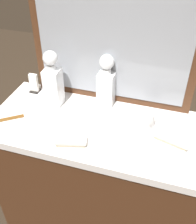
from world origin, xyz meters
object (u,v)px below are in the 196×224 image
crystal_decanter_center (106,85)px  porcelain_dish (99,125)px  tortoiseshell_comb (11,118)px  napkin_holder (34,84)px  silver_brush_front (172,140)px  silver_brush_right (71,141)px  crystal_tumbler_front (145,120)px  crystal_decanter_rear (53,84)px

crystal_decanter_center → porcelain_dish: (0.02, -0.19, -0.11)m
porcelain_dish → tortoiseshell_comb: (-0.43, -0.08, -0.00)m
porcelain_dish → napkin_holder: size_ratio=0.56×
silver_brush_front → silver_brush_right: 0.45m
crystal_decanter_center → tortoiseshell_comb: bearing=-147.2°
silver_brush_right → porcelain_dish: bearing=61.7°
crystal_tumbler_front → crystal_decanter_center: bearing=150.9°
porcelain_dish → tortoiseshell_comb: porcelain_dish is taller
silver_brush_right → porcelain_dish: 0.17m
crystal_decanter_center → silver_brush_front: size_ratio=1.63×
porcelain_dish → silver_brush_right: bearing=-118.3°
silver_brush_front → porcelain_dish: bearing=178.7°
crystal_decanter_rear → porcelain_dish: (0.27, -0.10, -0.12)m
silver_brush_front → porcelain_dish: silver_brush_front is taller
silver_brush_right → porcelain_dish: size_ratio=2.46×
crystal_tumbler_front → silver_brush_front: bearing=-27.0°
crystal_decanter_center → tortoiseshell_comb: crystal_decanter_center is taller
tortoiseshell_comb → napkin_holder: 0.26m
tortoiseshell_comb → crystal_decanter_center: bearing=32.8°
crystal_decanter_rear → silver_brush_front: 0.64m
napkin_holder → porcelain_dish: bearing=-22.4°
crystal_decanter_center → napkin_holder: size_ratio=2.55×
crystal_tumbler_front → silver_brush_front: (0.14, -0.07, -0.03)m
crystal_decanter_rear → silver_brush_right: bearing=-53.2°
crystal_decanter_rear → crystal_decanter_center: crystal_decanter_rear is taller
silver_brush_front → silver_brush_right: bearing=-161.4°
crystal_tumbler_front → silver_brush_right: (-0.29, -0.21, -0.03)m
crystal_decanter_rear → crystal_decanter_center: 0.27m
crystal_decanter_center → silver_brush_front: (0.36, -0.19, -0.10)m
silver_brush_right → tortoiseshell_comb: silver_brush_right is taller
crystal_tumbler_front → porcelain_dish: crystal_tumbler_front is taller
porcelain_dish → crystal_decanter_center: bearing=95.3°
crystal_tumbler_front → napkin_holder: bearing=169.7°
porcelain_dish → napkin_holder: (-0.43, 0.18, 0.04)m
crystal_decanter_rear → tortoiseshell_comb: (-0.16, -0.18, -0.12)m
crystal_decanter_center → porcelain_dish: size_ratio=4.57×
silver_brush_right → silver_brush_front: bearing=18.6°
tortoiseshell_comb → porcelain_dish: bearing=10.5°
crystal_decanter_rear → crystal_tumbler_front: crystal_decanter_rear is taller
silver_brush_front → crystal_tumbler_front: bearing=153.0°
tortoiseshell_comb → crystal_decanter_rear: bearing=49.5°
crystal_tumbler_front → crystal_decanter_rear: bearing=174.8°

